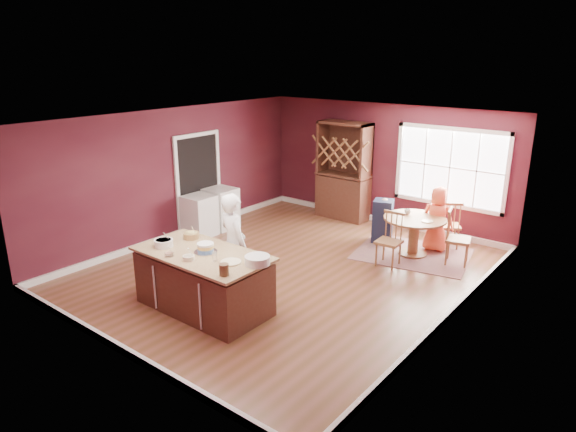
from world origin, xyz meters
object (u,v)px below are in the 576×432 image
(hutch, at_px, (344,171))
(washer, at_px, (199,216))
(dryer, at_px, (221,208))
(chair_south, at_px, (389,240))
(high_chair, at_px, (383,220))
(chair_north, at_px, (449,224))
(baker, at_px, (234,244))
(dining_table, at_px, (414,228))
(toddler, at_px, (389,204))
(chair_east, at_px, (459,237))
(seated_woman, at_px, (437,219))
(kitchen_island, at_px, (204,282))
(layer_cake, at_px, (205,248))

(hutch, bearing_deg, washer, -120.44)
(hutch, xyz_separation_m, dryer, (-1.73, -2.30, -0.68))
(chair_south, xyz_separation_m, dryer, (-3.95, -0.38, -0.06))
(high_chair, bearing_deg, chair_north, 5.52)
(baker, distance_m, hutch, 4.54)
(chair_south, height_order, chair_north, chair_south)
(dining_table, xyz_separation_m, toddler, (-0.75, 0.35, 0.28))
(chair_north, bearing_deg, chair_east, 90.55)
(dining_table, height_order, seated_woman, seated_woman)
(chair_north, distance_m, seated_woman, 0.38)
(toddler, relative_size, washer, 0.30)
(kitchen_island, bearing_deg, hutch, 98.88)
(layer_cake, bearing_deg, high_chair, 80.70)
(kitchen_island, distance_m, hutch, 5.27)
(chair_east, height_order, hutch, hutch)
(hutch, bearing_deg, baker, -80.10)
(high_chair, relative_size, washer, 1.08)
(chair_south, bearing_deg, baker, -123.14)
(dining_table, bearing_deg, washer, -156.08)
(chair_south, xyz_separation_m, washer, (-3.95, -1.02, -0.07))
(chair_east, distance_m, dryer, 5.07)
(chair_north, bearing_deg, hutch, -38.83)
(dining_table, xyz_separation_m, hutch, (-2.34, 1.13, 0.60))
(baker, height_order, high_chair, baker)
(layer_cake, distance_m, toddler, 4.40)
(dining_table, relative_size, chair_east, 1.12)
(dining_table, relative_size, high_chair, 1.26)
(chair_north, xyz_separation_m, toddler, (-1.13, -0.45, 0.31))
(layer_cake, relative_size, chair_north, 0.35)
(chair_north, distance_m, washer, 5.16)
(layer_cake, xyz_separation_m, hutch, (-0.84, 5.12, 0.14))
(high_chair, height_order, dryer, high_chair)
(baker, bearing_deg, dryer, -24.03)
(baker, bearing_deg, kitchen_island, 109.04)
(kitchen_island, bearing_deg, dining_table, 69.12)
(chair_north, relative_size, high_chair, 1.06)
(seated_woman, bearing_deg, toddler, -2.89)
(chair_east, relative_size, high_chair, 1.13)
(dining_table, distance_m, dryer, 4.24)
(baker, bearing_deg, toddler, -85.70)
(chair_east, bearing_deg, kitchen_island, 134.49)
(chair_east, bearing_deg, high_chair, 68.39)
(kitchen_island, xyz_separation_m, washer, (-2.53, 2.22, -0.00))
(chair_north, xyz_separation_m, seated_woman, (-0.13, -0.33, 0.15))
(layer_cake, distance_m, chair_south, 3.52)
(chair_north, distance_m, hutch, 2.82)
(hutch, relative_size, washer, 2.60)
(baker, xyz_separation_m, washer, (-2.51, 1.53, -0.40))
(seated_woman, bearing_deg, chair_north, -121.39)
(kitchen_island, relative_size, washer, 2.41)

